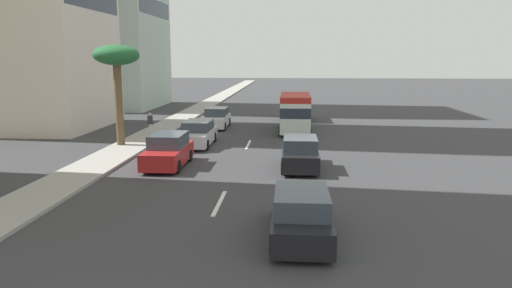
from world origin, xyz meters
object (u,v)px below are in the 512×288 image
(pedestrian_near_lamp, at_px, (150,123))
(minibus_seventh, at_px, (295,112))
(car_fourth, at_px, (300,154))
(car_second, at_px, (301,214))
(palm_tree, at_px, (117,61))
(car_fifth, at_px, (198,134))
(car_lead, at_px, (217,118))
(van_sixth, at_px, (297,105))
(car_third, at_px, (168,151))

(pedestrian_near_lamp, bearing_deg, minibus_seventh, -52.74)
(car_fourth, relative_size, pedestrian_near_lamp, 2.77)
(car_second, height_order, palm_tree, palm_tree)
(car_second, xyz_separation_m, palm_tree, (14.39, 11.15, 4.70))
(car_fifth, relative_size, palm_tree, 0.75)
(car_lead, relative_size, car_fifth, 0.91)
(car_lead, relative_size, van_sixth, 0.90)
(pedestrian_near_lamp, height_order, palm_tree, palm_tree)
(car_second, relative_size, car_third, 1.05)
(car_lead, distance_m, car_fifth, 7.81)
(car_third, distance_m, car_fifth, 6.04)
(car_fifth, bearing_deg, car_third, -3.59)
(car_second, distance_m, palm_tree, 18.81)
(car_second, xyz_separation_m, pedestrian_near_lamp, (18.61, 10.50, 0.25))
(minibus_seventh, xyz_separation_m, palm_tree, (-6.90, 11.14, 3.86))
(van_sixth, distance_m, pedestrian_near_lamp, 14.78)
(car_lead, xyz_separation_m, palm_tree, (-8.76, 4.79, 4.68))
(car_third, xyz_separation_m, van_sixth, (19.40, -7.00, 0.55))
(car_third, distance_m, palm_tree, 8.18)
(car_fifth, xyz_separation_m, minibus_seventh, (5.94, -6.33, 0.82))
(car_fourth, bearing_deg, car_lead, 25.08)
(car_lead, distance_m, pedestrian_near_lamp, 6.16)
(car_third, relative_size, van_sixth, 0.91)
(car_fifth, relative_size, minibus_seventh, 0.78)
(car_third, height_order, car_fourth, car_third)
(car_second, distance_m, minibus_seventh, 21.31)
(van_sixth, relative_size, pedestrian_near_lamp, 3.09)
(car_lead, xyz_separation_m, car_fifth, (-7.81, -0.01, -0.01))
(car_third, distance_m, van_sixth, 20.63)
(car_lead, bearing_deg, car_second, 15.35)
(car_fourth, bearing_deg, car_second, 179.13)
(car_third, distance_m, pedestrian_near_lamp, 10.02)
(car_third, xyz_separation_m, pedestrian_near_lamp, (9.28, 3.78, 0.19))
(car_lead, xyz_separation_m, van_sixth, (5.57, -6.63, 0.59))
(car_lead, distance_m, car_third, 13.84)
(car_second, relative_size, van_sixth, 0.95)
(car_fourth, relative_size, car_fifth, 0.91)
(car_second, height_order, car_third, car_third)
(palm_tree, bearing_deg, car_fifth, -78.76)
(car_second, distance_m, car_fifth, 16.61)
(van_sixth, height_order, palm_tree, palm_tree)
(car_second, distance_m, pedestrian_near_lamp, 21.37)
(minibus_seventh, relative_size, pedestrian_near_lamp, 3.91)
(minibus_seventh, bearing_deg, car_third, 150.72)
(minibus_seventh, height_order, palm_tree, palm_tree)
(car_second, bearing_deg, palm_tree, 37.77)
(car_third, bearing_deg, palm_tree, -138.89)
(car_third, height_order, car_fifth, car_third)
(car_fourth, distance_m, car_fifth, 8.89)
(palm_tree, bearing_deg, car_fourth, -114.38)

